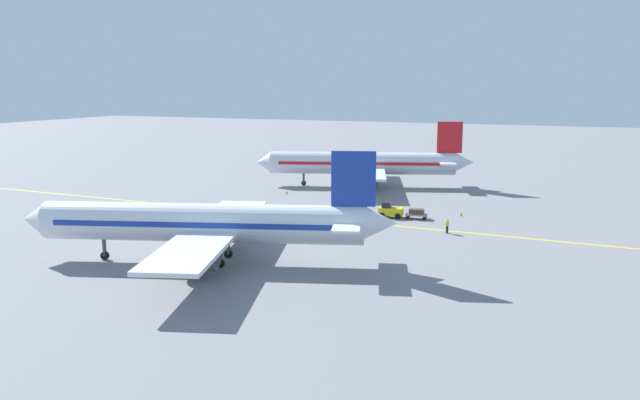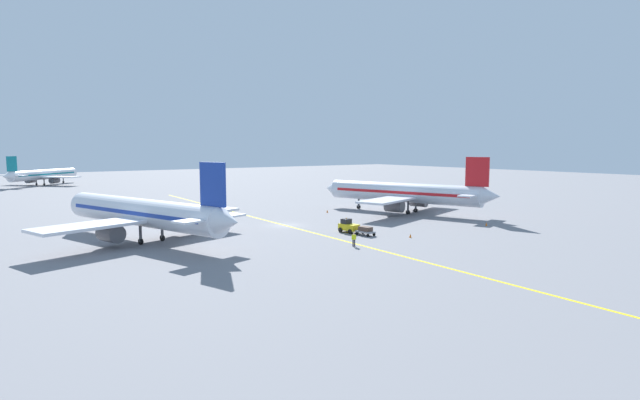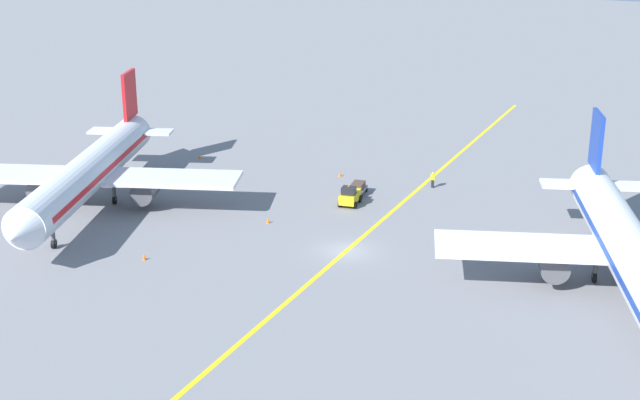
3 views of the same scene
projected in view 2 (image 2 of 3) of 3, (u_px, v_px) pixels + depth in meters
ground_plane at (285, 225)px, 78.53m from camera, size 400.00×400.00×0.00m
apron_yellow_centreline at (285, 225)px, 78.53m from camera, size 3.65×119.97×0.01m
airplane_at_gate at (144, 213)px, 64.78m from camera, size 28.26×34.72×10.60m
airplane_adjacent_stand at (405, 193)px, 93.03m from camera, size 28.21×34.62×10.60m
airplane_distant_taxiing at (43, 175)px, 160.61m from camera, size 25.34×23.81×9.54m
baggage_tug_white at (348, 226)px, 71.90m from camera, size 2.07×3.17×2.11m
baggage_cart_trailing at (365, 230)px, 69.50m from camera, size 1.72×2.76×1.24m
ground_crew_worker at (354, 239)px, 61.83m from camera, size 0.54×0.35×1.68m
traffic_cone_near_nose at (410, 236)px, 67.91m from camera, size 0.32×0.32×0.55m
traffic_cone_mid_apron at (486, 224)px, 78.00m from camera, size 0.32×0.32×0.55m
traffic_cone_by_wingtip at (343, 221)px, 81.01m from camera, size 0.32×0.32×0.55m
traffic_cone_far_edge at (327, 211)px, 93.68m from camera, size 0.32×0.32×0.55m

